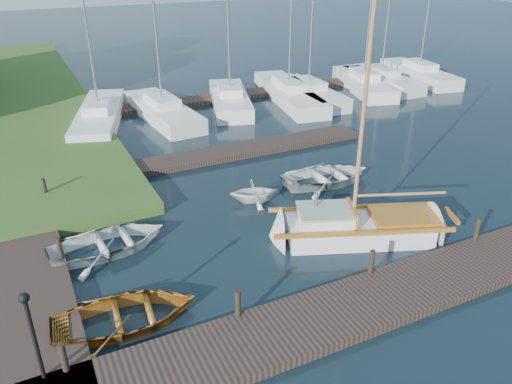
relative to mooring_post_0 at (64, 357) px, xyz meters
name	(u,v)px	position (x,y,z in m)	size (l,w,h in m)	color
ground	(256,220)	(7.50, 5.00, -0.70)	(160.00, 160.00, 0.00)	black
near_dock	(349,309)	(7.50, -1.00, -0.55)	(18.00, 2.20, 0.30)	black
left_dock	(25,241)	(-0.50, 7.00, -0.55)	(2.20, 18.00, 0.30)	black
far_dock	(235,152)	(9.50, 11.50, -0.55)	(14.00, 1.60, 0.30)	black
pontoon	(283,90)	(17.50, 21.00, -0.55)	(30.00, 1.60, 0.30)	black
mooring_post_0	(64,357)	(0.00, 0.00, 0.00)	(0.16, 0.16, 0.80)	black
mooring_post_1	(238,303)	(4.50, 0.00, 0.00)	(0.16, 0.16, 0.80)	black
mooring_post_2	(372,262)	(9.00, 0.00, 0.00)	(0.16, 0.16, 0.80)	black
mooring_post_3	(477,229)	(13.50, 0.00, 0.00)	(0.16, 0.16, 0.80)	black
mooring_post_4	(60,249)	(0.50, 5.00, 0.00)	(0.16, 0.16, 0.80)	black
mooring_post_5	(45,188)	(0.50, 10.00, 0.00)	(0.16, 0.16, 0.80)	black
lamp_post	(31,325)	(-0.50, 0.00, 1.17)	(0.24, 0.24, 2.44)	black
sailboat	(362,229)	(10.35, 2.22, -0.36)	(7.37, 4.45, 9.83)	white
dinghy	(126,312)	(1.74, 1.34, -0.29)	(2.79, 3.91, 0.81)	#923C18
tender_a	(108,240)	(2.06, 5.33, -0.29)	(2.82, 3.94, 0.82)	white
tender_b	(254,190)	(8.14, 6.45, -0.17)	(1.72, 1.99, 1.05)	white
tender_c	(327,174)	(11.78, 6.65, -0.28)	(2.88, 4.04, 0.84)	white
marina_boat_0	(99,114)	(4.35, 19.40, -0.13)	(4.74, 9.18, 10.89)	white
marina_boat_1	(162,110)	(7.95, 18.72, -0.14)	(2.83, 8.23, 9.51)	white
marina_boat_2	(230,98)	(12.59, 19.24, -0.11)	(4.46, 7.93, 12.39)	white
marina_boat_3	(289,92)	(16.80, 18.96, -0.14)	(4.01, 10.10, 11.12)	white
marina_boat_4	(309,92)	(18.00, 18.34, -0.13)	(2.58, 7.60, 10.21)	white
marina_boat_5	(363,82)	(22.99, 18.89, -0.14)	(4.49, 8.35, 9.99)	white
marina_boat_6	(381,78)	(24.82, 19.21, -0.13)	(2.33, 7.54, 10.77)	white
marina_boat_7	(419,72)	(28.80, 19.52, -0.12)	(3.55, 8.50, 12.12)	white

